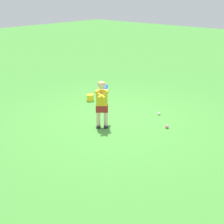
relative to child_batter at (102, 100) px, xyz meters
name	(u,v)px	position (x,y,z in m)	size (l,w,h in m)	color
ground_plane	(115,120)	(-0.51, -0.07, -0.65)	(40.00, 40.00, 0.00)	#479338
child_batter	(102,100)	(0.00, 0.00, 0.00)	(0.57, 0.39, 1.08)	#232328
play_ball_center_lawn	(167,127)	(-0.92, 1.14, -0.61)	(0.08, 0.08, 0.08)	pink
play_ball_midfield	(159,113)	(-1.47, 0.57, -0.61)	(0.07, 0.07, 0.07)	white
toy_bucket	(90,97)	(-1.06, -1.47, -0.55)	(0.22, 0.22, 0.19)	yellow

